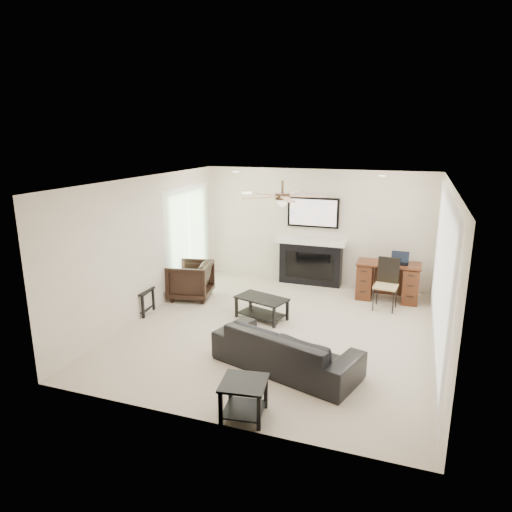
% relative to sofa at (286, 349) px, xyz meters
% --- Properties ---
extents(room_shell, '(5.50, 5.54, 2.52)m').
position_rel_sofa_xyz_m(room_shell, '(-0.29, 1.33, 1.38)').
color(room_shell, beige).
rests_on(room_shell, ground).
extents(sofa, '(2.22, 1.39, 0.61)m').
position_rel_sofa_xyz_m(sofa, '(0.00, 0.00, 0.00)').
color(sofa, black).
rests_on(sofa, ground).
extents(armchair, '(0.96, 0.94, 0.75)m').
position_rel_sofa_xyz_m(armchair, '(-2.60, 2.15, 0.07)').
color(armchair, black).
rests_on(armchair, ground).
extents(coffee_table, '(1.01, 0.74, 0.40)m').
position_rel_sofa_xyz_m(coffee_table, '(-0.90, 1.60, -0.10)').
color(coffee_table, black).
rests_on(coffee_table, ground).
extents(end_table_near, '(0.59, 0.59, 0.45)m').
position_rel_sofa_xyz_m(end_table_near, '(-0.15, -1.25, -0.08)').
color(end_table_near, black).
rests_on(end_table_near, ground).
extents(end_table_left, '(0.55, 0.55, 0.45)m').
position_rel_sofa_xyz_m(end_table_left, '(-3.15, 1.10, -0.08)').
color(end_table_left, black).
rests_on(end_table_left, ground).
extents(fireplace_unit, '(1.52, 0.34, 1.91)m').
position_rel_sofa_xyz_m(fireplace_unit, '(-0.53, 3.84, 0.65)').
color(fireplace_unit, black).
rests_on(fireplace_unit, ground).
extents(desk, '(1.22, 0.56, 0.76)m').
position_rel_sofa_xyz_m(desk, '(1.14, 3.37, 0.08)').
color(desk, '#422610').
rests_on(desk, ground).
extents(desk_chair, '(0.46, 0.48, 0.97)m').
position_rel_sofa_xyz_m(desk_chair, '(1.14, 2.82, 0.18)').
color(desk_chair, black).
rests_on(desk_chair, ground).
extents(laptop, '(0.33, 0.24, 0.23)m').
position_rel_sofa_xyz_m(laptop, '(1.34, 3.35, 0.57)').
color(laptop, black).
rests_on(laptop, desk).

